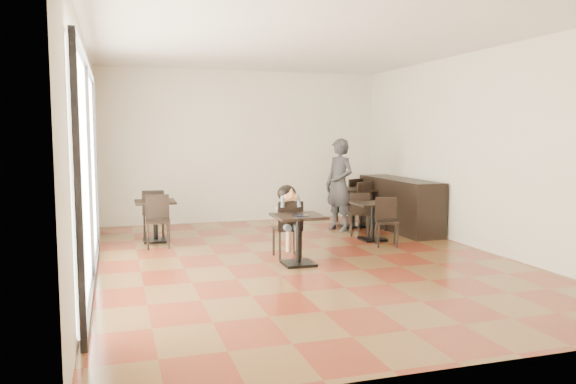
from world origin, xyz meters
name	(u,v)px	position (x,y,z in m)	size (l,w,h in m)	color
floor	(304,260)	(0.00, 0.00, 0.00)	(6.00, 8.00, 0.01)	maroon
ceiling	(304,40)	(0.00, 0.00, 3.20)	(6.00, 8.00, 0.01)	white
wall_back	(243,146)	(0.00, 4.00, 1.60)	(6.00, 0.01, 3.20)	silver
wall_front	(470,169)	(0.00, -4.00, 1.60)	(6.00, 0.01, 3.20)	silver
wall_left	(85,155)	(-3.00, 0.00, 1.60)	(0.01, 8.00, 3.20)	silver
wall_right	(480,151)	(3.00, 0.00, 1.60)	(0.01, 8.00, 3.20)	silver
storefront_window	(87,172)	(-2.97, -0.50, 1.40)	(0.04, 4.50, 2.60)	white
child_table	(298,240)	(-0.17, -0.25, 0.36)	(0.68, 0.68, 0.72)	black
child_chair	(287,229)	(-0.17, 0.30, 0.43)	(0.39, 0.39, 0.87)	black
child	(287,221)	(-0.17, 0.30, 0.55)	(0.39, 0.55, 1.09)	slate
plate	(301,215)	(-0.17, -0.35, 0.73)	(0.24, 0.24, 0.01)	black
pizza_slice	(291,197)	(-0.17, 0.11, 0.95)	(0.25, 0.20, 0.06)	#E8B67B
adult_patron	(339,185)	(1.51, 2.29, 0.89)	(0.65, 0.43, 1.78)	#313136
cafe_table_mid	(372,222)	(1.66, 1.13, 0.33)	(0.63, 0.63, 0.67)	black
cafe_table_left	(156,221)	(-1.99, 2.15, 0.36)	(0.68, 0.68, 0.72)	black
cafe_table_back	(353,207)	(1.93, 2.59, 0.39)	(0.73, 0.73, 0.78)	black
chair_mid_a	(359,213)	(1.66, 1.68, 0.40)	(0.36, 0.36, 0.80)	black
chair_mid_b	(387,222)	(1.66, 0.58, 0.40)	(0.36, 0.36, 0.80)	black
chair_left_a	(153,213)	(-1.99, 2.70, 0.43)	(0.39, 0.39, 0.86)	black
chair_left_b	(158,222)	(-1.99, 1.60, 0.43)	(0.39, 0.39, 0.86)	black
chair_back_a	(349,200)	(2.09, 3.14, 0.47)	(0.42, 0.42, 0.93)	black
chair_back_b	(372,207)	(2.09, 2.04, 0.47)	(0.42, 0.42, 0.93)	black
service_counter	(399,204)	(2.65, 2.00, 0.50)	(0.60, 2.40, 1.00)	black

